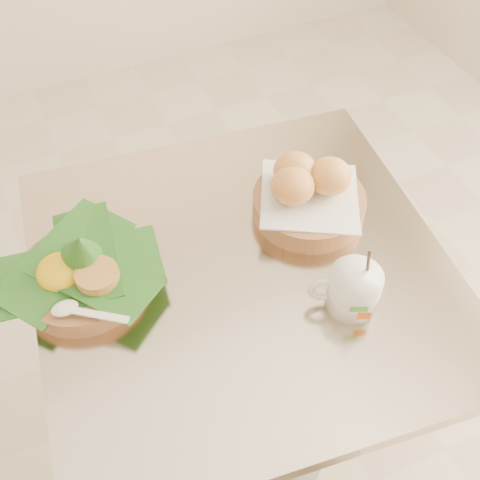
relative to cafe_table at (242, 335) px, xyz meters
name	(u,v)px	position (x,y,z in m)	size (l,w,h in m)	color
floor	(176,476)	(-0.19, -0.02, -0.53)	(3.60, 3.60, 0.00)	beige
cafe_table	(242,335)	(0.00, 0.00, 0.00)	(0.77, 0.77, 0.75)	gray
rice_basket	(80,272)	(-0.26, 0.08, 0.26)	(0.26, 0.27, 0.13)	#A57247
bread_basket	(308,194)	(0.16, 0.08, 0.26)	(0.24, 0.24, 0.11)	#A57247
coffee_mug	(353,289)	(0.13, -0.14, 0.26)	(0.11, 0.09, 0.15)	white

